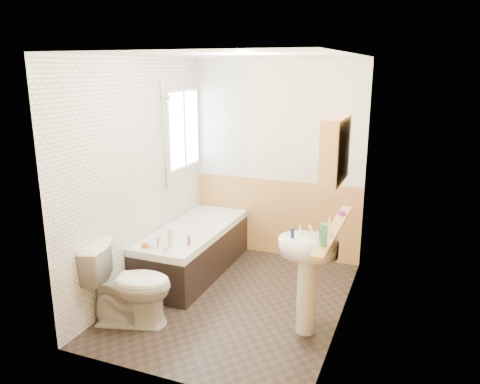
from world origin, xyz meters
name	(u,v)px	position (x,y,z in m)	size (l,w,h in m)	color
floor	(235,300)	(0.00, 0.00, 0.00)	(2.80, 2.80, 0.00)	black
ceiling	(234,55)	(0.00, 0.00, 2.50)	(2.80, 2.80, 0.00)	white
wall_back	(277,160)	(0.00, 1.41, 1.25)	(2.20, 0.02, 2.50)	beige
wall_front	(160,231)	(0.00, -1.41, 1.25)	(2.20, 0.02, 2.50)	beige
wall_left	(139,177)	(-1.11, 0.00, 1.25)	(0.02, 2.80, 2.50)	beige
wall_right	(347,197)	(1.11, 0.00, 1.25)	(0.02, 2.80, 2.50)	beige
wainscot_right	(340,273)	(1.09, 0.00, 0.50)	(0.01, 2.80, 1.00)	tan
wainscot_front	(166,322)	(0.00, -1.39, 0.50)	(2.20, 0.01, 1.00)	tan
wainscot_back	(275,217)	(0.00, 1.39, 0.50)	(2.20, 0.01, 1.00)	tan
tile_cladding_left	(141,177)	(-1.09, 0.00, 1.25)	(0.01, 2.80, 2.50)	white
tile_return_back	(223,119)	(-0.73, 1.39, 1.75)	(0.75, 0.01, 1.50)	white
window	(184,129)	(-1.06, 0.95, 1.65)	(0.03, 0.79, 0.99)	white
bathtub	(194,249)	(-0.73, 0.49, 0.29)	(0.70, 1.77, 0.70)	black
shower_riser	(165,126)	(-1.04, 0.45, 1.74)	(0.11, 0.08, 1.26)	silver
toilet	(130,285)	(-0.76, -0.78, 0.40)	(0.45, 0.81, 0.79)	white
sink	(307,266)	(0.84, -0.32, 0.66)	(0.54, 0.43, 1.04)	white
pine_shelf	(334,229)	(1.04, -0.21, 1.00)	(0.10, 1.42, 0.03)	tan
medicine_cabinet	(335,150)	(1.01, -0.21, 1.71)	(0.16, 0.62, 0.56)	tan
foam_can	(324,235)	(1.04, -0.67, 1.11)	(0.06, 0.06, 0.18)	#388447
green_bottle	(329,225)	(1.04, -0.46, 1.12)	(0.04, 0.04, 0.22)	silver
black_jar	(342,213)	(1.04, 0.18, 1.04)	(0.07, 0.07, 0.05)	purple
soap_bottle	(325,239)	(0.99, -0.38, 0.96)	(0.08, 0.18, 0.08)	navy
clear_bottle	(293,233)	(0.70, -0.36, 0.97)	(0.03, 0.03, 0.09)	navy
blue_gel	(170,238)	(-0.66, -0.16, 0.66)	(0.06, 0.04, 0.20)	silver
cream_jar	(145,246)	(-0.91, -0.27, 0.58)	(0.07, 0.07, 0.05)	orange
orange_bottle	(189,241)	(-0.51, -0.03, 0.61)	(0.03, 0.03, 0.10)	purple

